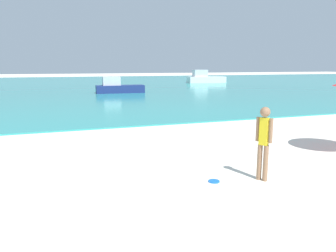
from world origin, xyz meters
The scene contains 5 objects.
water centered at (0.00, 41.09, 0.03)m, with size 160.00×60.00×0.06m, color teal.
person_standing centered at (1.56, 4.28, 0.90)m, with size 0.22×0.32×1.58m.
frisbee centered at (0.55, 4.53, 0.01)m, with size 0.24×0.24×0.03m, color blue.
boat_near centered at (2.90, 26.93, 0.54)m, with size 4.19×1.54×1.40m.
boat_far centered at (17.43, 39.61, 0.67)m, with size 5.35×2.09×1.78m.
Camera 1 is at (-2.55, -1.29, 2.41)m, focal length 34.81 mm.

